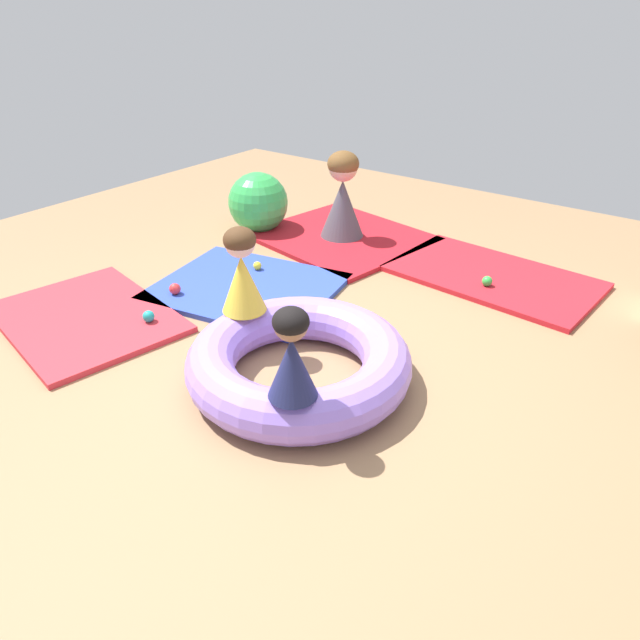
{
  "coord_description": "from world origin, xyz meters",
  "views": [
    {
      "loc": [
        1.78,
        -2.22,
        1.95
      ],
      "look_at": [
        0.08,
        0.08,
        0.32
      ],
      "focal_mm": 32.18,
      "sensor_mm": 36.0,
      "label": 1
    }
  ],
  "objects_px": {
    "adult_seated": "(343,196)",
    "play_ball_yellow": "(257,266)",
    "play_ball_green": "(487,281)",
    "exercise_ball_large": "(258,203)",
    "child_in_navy": "(292,355)",
    "inflatable_cushion": "(299,361)",
    "play_ball_teal": "(149,316)",
    "play_ball_blue": "(237,299)",
    "child_in_yellow": "(242,271)",
    "play_ball_red": "(175,289)"
  },
  "relations": [
    {
      "from": "inflatable_cushion",
      "to": "play_ball_teal",
      "type": "distance_m",
      "value": 1.2
    },
    {
      "from": "inflatable_cushion",
      "to": "play_ball_green",
      "type": "xyz_separation_m",
      "value": [
        0.41,
        1.76,
        -0.06
      ]
    },
    {
      "from": "play_ball_yellow",
      "to": "inflatable_cushion",
      "type": "bearing_deg",
      "value": -38.93
    },
    {
      "from": "play_ball_green",
      "to": "play_ball_blue",
      "type": "xyz_separation_m",
      "value": [
        -1.31,
        -1.32,
        -0.0
      ]
    },
    {
      "from": "play_ball_green",
      "to": "play_ball_yellow",
      "type": "distance_m",
      "value": 1.77
    },
    {
      "from": "exercise_ball_large",
      "to": "play_ball_green",
      "type": "bearing_deg",
      "value": 2.01
    },
    {
      "from": "play_ball_green",
      "to": "play_ball_yellow",
      "type": "height_order",
      "value": "play_ball_green"
    },
    {
      "from": "play_ball_red",
      "to": "adult_seated",
      "type": "bearing_deg",
      "value": 79.61
    },
    {
      "from": "play_ball_teal",
      "to": "exercise_ball_large",
      "type": "height_order",
      "value": "exercise_ball_large"
    },
    {
      "from": "inflatable_cushion",
      "to": "play_ball_yellow",
      "type": "height_order",
      "value": "inflatable_cushion"
    },
    {
      "from": "play_ball_yellow",
      "to": "child_in_yellow",
      "type": "bearing_deg",
      "value": -51.45
    },
    {
      "from": "play_ball_teal",
      "to": "play_ball_red",
      "type": "distance_m",
      "value": 0.41
    },
    {
      "from": "play_ball_green",
      "to": "play_ball_yellow",
      "type": "relative_size",
      "value": 1.15
    },
    {
      "from": "child_in_yellow",
      "to": "play_ball_blue",
      "type": "xyz_separation_m",
      "value": [
        -0.42,
        0.35,
        -0.46
      ]
    },
    {
      "from": "child_in_yellow",
      "to": "exercise_ball_large",
      "type": "relative_size",
      "value": 0.96
    },
    {
      "from": "child_in_yellow",
      "to": "play_ball_teal",
      "type": "height_order",
      "value": "child_in_yellow"
    },
    {
      "from": "child_in_navy",
      "to": "play_ball_blue",
      "type": "height_order",
      "value": "child_in_navy"
    },
    {
      "from": "child_in_yellow",
      "to": "play_ball_blue",
      "type": "distance_m",
      "value": 0.71
    },
    {
      "from": "child_in_yellow",
      "to": "play_ball_teal",
      "type": "distance_m",
      "value": 0.87
    },
    {
      "from": "play_ball_teal",
      "to": "play_ball_green",
      "type": "height_order",
      "value": "play_ball_teal"
    },
    {
      "from": "child_in_navy",
      "to": "play_ball_yellow",
      "type": "distance_m",
      "value": 2.03
    },
    {
      "from": "inflatable_cushion",
      "to": "child_in_yellow",
      "type": "distance_m",
      "value": 0.63
    },
    {
      "from": "play_ball_green",
      "to": "play_ball_yellow",
      "type": "bearing_deg",
      "value": -152.92
    },
    {
      "from": "play_ball_teal",
      "to": "play_ball_blue",
      "type": "bearing_deg",
      "value": 61.72
    },
    {
      "from": "inflatable_cushion",
      "to": "play_ball_yellow",
      "type": "relative_size",
      "value": 19.11
    },
    {
      "from": "exercise_ball_large",
      "to": "child_in_yellow",
      "type": "bearing_deg",
      "value": -50.35
    },
    {
      "from": "child_in_navy",
      "to": "play_ball_red",
      "type": "distance_m",
      "value": 1.84
    },
    {
      "from": "child_in_navy",
      "to": "inflatable_cushion",
      "type": "bearing_deg",
      "value": 15.98
    },
    {
      "from": "play_ball_teal",
      "to": "play_ball_yellow",
      "type": "bearing_deg",
      "value": 88.68
    },
    {
      "from": "play_ball_green",
      "to": "exercise_ball_large",
      "type": "height_order",
      "value": "exercise_ball_large"
    },
    {
      "from": "child_in_yellow",
      "to": "play_ball_red",
      "type": "distance_m",
      "value": 1.01
    },
    {
      "from": "play_ball_teal",
      "to": "play_ball_yellow",
      "type": "height_order",
      "value": "play_ball_teal"
    },
    {
      "from": "play_ball_teal",
      "to": "play_ball_yellow",
      "type": "xyz_separation_m",
      "value": [
        0.02,
        1.05,
        -0.01
      ]
    },
    {
      "from": "adult_seated",
      "to": "exercise_ball_large",
      "type": "height_order",
      "value": "adult_seated"
    },
    {
      "from": "child_in_yellow",
      "to": "exercise_ball_large",
      "type": "xyz_separation_m",
      "value": [
        -1.32,
        1.59,
        -0.26
      ]
    },
    {
      "from": "play_ball_blue",
      "to": "adult_seated",
      "type": "bearing_deg",
      "value": 95.75
    },
    {
      "from": "adult_seated",
      "to": "play_ball_blue",
      "type": "height_order",
      "value": "adult_seated"
    },
    {
      "from": "play_ball_yellow",
      "to": "play_ball_red",
      "type": "distance_m",
      "value": 0.7
    },
    {
      "from": "child_in_navy",
      "to": "play_ball_green",
      "type": "distance_m",
      "value": 2.2
    },
    {
      "from": "child_in_yellow",
      "to": "play_ball_yellow",
      "type": "height_order",
      "value": "child_in_yellow"
    },
    {
      "from": "play_ball_yellow",
      "to": "play_ball_blue",
      "type": "xyz_separation_m",
      "value": [
        0.27,
        -0.51,
        0.0
      ]
    },
    {
      "from": "play_ball_green",
      "to": "play_ball_blue",
      "type": "height_order",
      "value": "play_ball_green"
    },
    {
      "from": "play_ball_blue",
      "to": "play_ball_green",
      "type": "bearing_deg",
      "value": 45.15
    },
    {
      "from": "child_in_navy",
      "to": "play_ball_yellow",
      "type": "relative_size",
      "value": 7.04
    },
    {
      "from": "adult_seated",
      "to": "play_ball_yellow",
      "type": "relative_size",
      "value": 11.32
    },
    {
      "from": "adult_seated",
      "to": "play_ball_teal",
      "type": "relative_size",
      "value": 9.52
    },
    {
      "from": "adult_seated",
      "to": "exercise_ball_large",
      "type": "xyz_separation_m",
      "value": [
        -0.75,
        -0.28,
        -0.13
      ]
    },
    {
      "from": "play_ball_blue",
      "to": "exercise_ball_large",
      "type": "height_order",
      "value": "exercise_ball_large"
    },
    {
      "from": "child_in_navy",
      "to": "play_ball_teal",
      "type": "distance_m",
      "value": 1.57
    },
    {
      "from": "play_ball_red",
      "to": "exercise_ball_large",
      "type": "bearing_deg",
      "value": 107.27
    }
  ]
}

